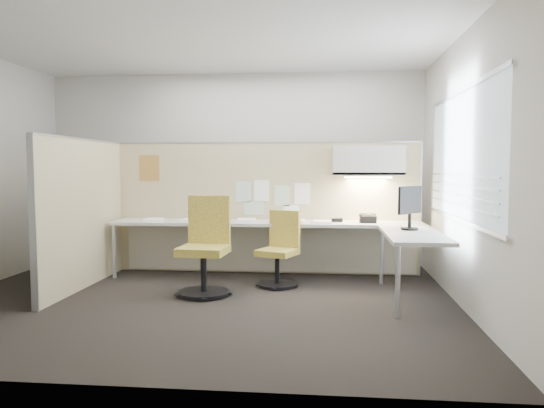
# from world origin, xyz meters

# --- Properties ---
(floor) EXTENTS (5.50, 4.50, 0.01)m
(floor) POSITION_xyz_m (0.00, 0.00, -0.01)
(floor) COLOR black
(floor) RESTS_ON ground
(ceiling) EXTENTS (5.50, 4.50, 0.01)m
(ceiling) POSITION_xyz_m (0.00, 0.00, 2.80)
(ceiling) COLOR white
(ceiling) RESTS_ON wall_back
(wall_back) EXTENTS (5.50, 0.02, 2.80)m
(wall_back) POSITION_xyz_m (0.00, 2.25, 1.40)
(wall_back) COLOR beige
(wall_back) RESTS_ON ground
(wall_front) EXTENTS (5.50, 0.02, 2.80)m
(wall_front) POSITION_xyz_m (0.00, -2.25, 1.40)
(wall_front) COLOR beige
(wall_front) RESTS_ON ground
(wall_right) EXTENTS (0.02, 4.50, 2.80)m
(wall_right) POSITION_xyz_m (2.75, 0.00, 1.40)
(wall_right) COLOR beige
(wall_right) RESTS_ON ground
(window_pane) EXTENTS (0.01, 2.80, 1.30)m
(window_pane) POSITION_xyz_m (2.73, 0.00, 1.55)
(window_pane) COLOR #9BA9B4
(window_pane) RESTS_ON wall_right
(partition_back) EXTENTS (4.10, 0.06, 1.75)m
(partition_back) POSITION_xyz_m (0.55, 1.60, 0.88)
(partition_back) COLOR tan
(partition_back) RESTS_ON floor
(partition_left) EXTENTS (0.06, 2.20, 1.75)m
(partition_left) POSITION_xyz_m (-1.50, 0.50, 0.88)
(partition_left) COLOR tan
(partition_left) RESTS_ON floor
(desk) EXTENTS (4.00, 2.07, 0.73)m
(desk) POSITION_xyz_m (0.93, 1.13, 0.60)
(desk) COLOR beige
(desk) RESTS_ON floor
(overhead_bin) EXTENTS (0.90, 0.36, 0.38)m
(overhead_bin) POSITION_xyz_m (1.90, 1.39, 1.51)
(overhead_bin) COLOR beige
(overhead_bin) RESTS_ON partition_back
(task_light_strip) EXTENTS (0.60, 0.06, 0.02)m
(task_light_strip) POSITION_xyz_m (1.90, 1.39, 1.30)
(task_light_strip) COLOR #FFEABF
(task_light_strip) RESTS_ON overhead_bin
(pinned_papers) EXTENTS (1.01, 0.00, 0.47)m
(pinned_papers) POSITION_xyz_m (0.63, 1.57, 1.03)
(pinned_papers) COLOR #8CBF8C
(pinned_papers) RESTS_ON partition_back
(poster) EXTENTS (0.28, 0.00, 0.35)m
(poster) POSITION_xyz_m (-1.05, 1.57, 1.42)
(poster) COLOR #FF9E20
(poster) RESTS_ON partition_back
(chair_left) EXTENTS (0.58, 0.58, 1.09)m
(chair_left) POSITION_xyz_m (0.02, 0.30, 0.51)
(chair_left) COLOR black
(chair_left) RESTS_ON floor
(chair_right) EXTENTS (0.54, 0.55, 0.89)m
(chair_right) POSITION_xyz_m (0.81, 0.81, 0.42)
(chair_right) COLOR black
(chair_right) RESTS_ON floor
(monitor) EXTENTS (0.31, 0.38, 0.49)m
(monitor) POSITION_xyz_m (2.30, 0.52, 1.01)
(monitor) COLOR black
(monitor) RESTS_ON desk
(phone) EXTENTS (0.21, 0.20, 0.12)m
(phone) POSITION_xyz_m (1.89, 1.27, 0.78)
(phone) COLOR black
(phone) RESTS_ON desk
(stapler) EXTENTS (0.15, 0.07, 0.05)m
(stapler) POSITION_xyz_m (1.51, 1.29, 0.76)
(stapler) COLOR black
(stapler) RESTS_ON desk
(tape_dispenser) EXTENTS (0.11, 0.07, 0.06)m
(tape_dispenser) POSITION_xyz_m (1.84, 1.26, 0.76)
(tape_dispenser) COLOR black
(tape_dispenser) RESTS_ON desk
(coat_hook) EXTENTS (0.18, 0.45, 1.36)m
(coat_hook) POSITION_xyz_m (-1.58, -0.12, 1.42)
(coat_hook) COLOR silver
(coat_hook) RESTS_ON partition_left
(paper_stack_0) EXTENTS (0.28, 0.33, 0.03)m
(paper_stack_0) POSITION_xyz_m (-0.89, 1.22, 0.74)
(paper_stack_0) COLOR white
(paper_stack_0) RESTS_ON desk
(paper_stack_1) EXTENTS (0.28, 0.34, 0.02)m
(paper_stack_1) POSITION_xyz_m (-0.42, 1.31, 0.74)
(paper_stack_1) COLOR white
(paper_stack_1) RESTS_ON desk
(paper_stack_2) EXTENTS (0.26, 0.32, 0.03)m
(paper_stack_2) POSITION_xyz_m (0.35, 1.24, 0.75)
(paper_stack_2) COLOR white
(paper_stack_2) RESTS_ON desk
(paper_stack_3) EXTENTS (0.23, 0.30, 0.02)m
(paper_stack_3) POSITION_xyz_m (0.97, 1.35, 0.74)
(paper_stack_3) COLOR white
(paper_stack_3) RESTS_ON desk
(paper_stack_4) EXTENTS (0.24, 0.31, 0.02)m
(paper_stack_4) POSITION_xyz_m (1.32, 1.22, 0.74)
(paper_stack_4) COLOR white
(paper_stack_4) RESTS_ON desk
(paper_stack_5) EXTENTS (0.30, 0.35, 0.02)m
(paper_stack_5) POSITION_xyz_m (2.37, 0.65, 0.74)
(paper_stack_5) COLOR white
(paper_stack_5) RESTS_ON desk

